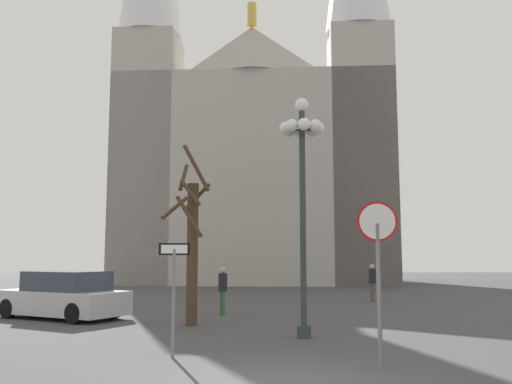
% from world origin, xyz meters
% --- Properties ---
extents(cathedral, '(21.71, 15.57, 38.65)m').
position_xyz_m(cathedral, '(0.97, 33.84, 11.20)').
color(cathedral, '#ADA89E').
rests_on(cathedral, ground).
extents(stop_sign, '(0.76, 0.12, 3.08)m').
position_xyz_m(stop_sign, '(1.94, 1.21, 2.15)').
color(stop_sign, slate).
rests_on(stop_sign, ground).
extents(one_way_arrow_sign, '(0.64, 0.12, 2.32)m').
position_xyz_m(one_way_arrow_sign, '(-1.99, 2.53, 1.48)').
color(one_way_arrow_sign, slate).
rests_on(one_way_arrow_sign, ground).
extents(street_lamp, '(1.19, 1.19, 6.22)m').
position_xyz_m(street_lamp, '(1.03, 5.07, 4.36)').
color(street_lamp, '#2D3833').
rests_on(street_lamp, ground).
extents(bare_tree, '(1.49, 1.48, 5.39)m').
position_xyz_m(bare_tree, '(-2.03, 7.66, 2.46)').
color(bare_tree, '#473323').
rests_on(bare_tree, ground).
extents(parked_car_near_silver, '(4.86, 3.97, 1.56)m').
position_xyz_m(parked_car_near_silver, '(-6.43, 9.69, 0.73)').
color(parked_car_near_silver, '#B7B7BC').
rests_on(parked_car_near_silver, ground).
extents(pedestrian_walking, '(0.32, 0.32, 1.69)m').
position_xyz_m(pedestrian_walking, '(5.54, 15.71, 1.02)').
color(pedestrian_walking, '#594C47').
rests_on(pedestrian_walking, ground).
extents(pedestrian_standing, '(0.32, 0.32, 1.67)m').
position_xyz_m(pedestrian_standing, '(-1.13, 10.56, 1.01)').
color(pedestrian_standing, '#33663F').
rests_on(pedestrian_standing, ground).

